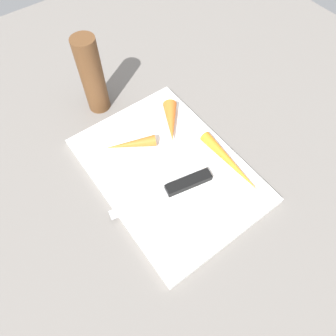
{
  "coord_description": "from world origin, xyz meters",
  "views": [
    {
      "loc": [
        -0.25,
        0.19,
        0.52
      ],
      "look_at": [
        0.0,
        0.0,
        0.01
      ],
      "focal_mm": 32.98,
      "sensor_mm": 36.0,
      "label": 1
    }
  ],
  "objects": [
    {
      "name": "cutting_board",
      "position": [
        0.0,
        0.0,
        0.01
      ],
      "size": [
        0.36,
        0.26,
        0.01
      ],
      "primitive_type": "cube",
      "color": "white",
      "rests_on": "ground_plane"
    },
    {
      "name": "pepper_grinder",
      "position": [
        0.23,
        0.02,
        0.09
      ],
      "size": [
        0.05,
        0.05,
        0.17
      ],
      "primitive_type": "cylinder",
      "color": "brown",
      "rests_on": "ground_plane"
    },
    {
      "name": "carrot_shortest",
      "position": [
        0.08,
        -0.07,
        0.03
      ],
      "size": [
        0.1,
        0.08,
        0.03
      ],
      "primitive_type": "cone",
      "rotation": [
        0.0,
        1.57,
        2.56
      ],
      "color": "orange",
      "rests_on": "cutting_board"
    },
    {
      "name": "carrot_medium",
      "position": [
        0.08,
        0.03,
        0.02
      ],
      "size": [
        0.06,
        0.1,
        0.02
      ],
      "primitive_type": "cone",
      "rotation": [
        0.0,
        1.57,
        1.13
      ],
      "color": "orange",
      "rests_on": "cutting_board"
    },
    {
      "name": "ground_plane",
      "position": [
        0.0,
        0.0,
        0.0
      ],
      "size": [
        1.4,
        1.4,
        0.0
      ],
      "primitive_type": "plane",
      "color": "slate"
    },
    {
      "name": "knife",
      "position": [
        -0.05,
        0.0,
        0.02
      ],
      "size": [
        0.06,
        0.2,
        0.01
      ],
      "rotation": [
        0.0,
        0.0,
        1.36
      ],
      "color": "#B7B7BC",
      "rests_on": "cutting_board"
    },
    {
      "name": "carrot_longest",
      "position": [
        -0.07,
        -0.1,
        0.02
      ],
      "size": [
        0.16,
        0.03,
        0.02
      ],
      "primitive_type": "cone",
      "rotation": [
        0.0,
        1.57,
        3.12
      ],
      "color": "orange",
      "rests_on": "cutting_board"
    }
  ]
}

